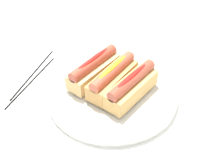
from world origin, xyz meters
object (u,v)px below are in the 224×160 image
(hotdog_front, at_px, (94,69))
(hotdog_back, at_px, (112,77))
(chopstick_far, at_px, (33,73))
(hotdog_side, at_px, (131,86))
(serving_bowl, at_px, (112,90))
(chopstick_near, at_px, (31,81))

(hotdog_front, xyz_separation_m, hotdog_back, (0.02, 0.05, 0.00))
(hotdog_back, distance_m, chopstick_far, 0.23)
(hotdog_back, distance_m, hotdog_side, 0.05)
(hotdog_front, bearing_deg, hotdog_side, 73.26)
(hotdog_back, bearing_deg, hotdog_side, 73.26)
(serving_bowl, bearing_deg, hotdog_side, 73.26)
(hotdog_side, bearing_deg, hotdog_front, -106.74)
(hotdog_back, height_order, hotdog_side, same)
(hotdog_side, bearing_deg, chopstick_far, -95.26)
(hotdog_front, height_order, hotdog_back, same)
(chopstick_near, bearing_deg, chopstick_far, -153.79)
(hotdog_front, distance_m, hotdog_back, 0.06)
(hotdog_side, distance_m, chopstick_far, 0.29)
(hotdog_front, relative_size, chopstick_near, 0.72)
(hotdog_front, distance_m, chopstick_far, 0.18)
(serving_bowl, xyz_separation_m, hotdog_side, (0.02, 0.05, 0.04))
(serving_bowl, relative_size, hotdog_front, 2.04)
(serving_bowl, relative_size, hotdog_side, 2.04)
(serving_bowl, relative_size, hotdog_back, 2.04)
(chopstick_far, bearing_deg, hotdog_side, 85.36)
(serving_bowl, height_order, chopstick_far, serving_bowl)
(hotdog_front, bearing_deg, hotdog_back, 73.26)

